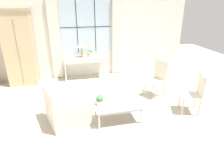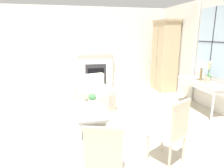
# 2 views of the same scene
# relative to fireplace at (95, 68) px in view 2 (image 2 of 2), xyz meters

# --- Properties ---
(ground_plane) EXTENTS (14.00, 14.00, 0.00)m
(ground_plane) POSITION_rel_fireplace_xyz_m (2.91, -0.42, -0.72)
(ground_plane) COLOR #B2A893
(wall_back_windowed) EXTENTS (7.20, 0.14, 2.80)m
(wall_back_windowed) POSITION_rel_fireplace_xyz_m (2.91, 2.61, 0.69)
(wall_back_windowed) COLOR silver
(wall_back_windowed) RESTS_ON ground_plane
(wall_left) EXTENTS (0.06, 7.20, 2.80)m
(wall_left) POSITION_rel_fireplace_xyz_m (-0.12, 0.18, 0.68)
(wall_left) COLOR silver
(wall_left) RESTS_ON ground_plane
(fireplace) EXTENTS (0.34, 1.28, 2.11)m
(fireplace) POSITION_rel_fireplace_xyz_m (0.00, 0.00, 0.00)
(fireplace) COLOR #2D2D33
(fireplace) RESTS_ON ground_plane
(armoire) EXTENTS (0.93, 0.62, 2.34)m
(armoire) POSITION_rel_fireplace_xyz_m (0.78, 2.25, 0.46)
(armoire) COLOR tan
(armoire) RESTS_ON ground_plane
(console_table) EXTENTS (1.46, 0.50, 0.75)m
(console_table) POSITION_rel_fireplace_xyz_m (2.78, 2.27, -0.05)
(console_table) COLOR silver
(console_table) RESTS_ON ground_plane
(table_lamp) EXTENTS (0.31, 0.31, 0.55)m
(table_lamp) POSITION_rel_fireplace_xyz_m (2.68, 2.28, 0.46)
(table_lamp) COLOR #9E7F47
(table_lamp) RESTS_ON console_table
(potted_orchid) EXTENTS (0.18, 0.14, 0.54)m
(potted_orchid) POSITION_rel_fireplace_xyz_m (2.94, 2.29, 0.22)
(potted_orchid) COLOR tan
(potted_orchid) RESTS_ON console_table
(armchair_upholstered) EXTENTS (1.01, 1.03, 0.86)m
(armchair_upholstered) POSITION_rel_fireplace_xyz_m (2.05, -0.36, -0.44)
(armchair_upholstered) COLOR beige
(armchair_upholstered) RESTS_ON ground_plane
(side_chair_wooden) EXTENTS (0.60, 0.60, 1.02)m
(side_chair_wooden) POSITION_rel_fireplace_xyz_m (4.63, 0.44, -0.15)
(side_chair_wooden) COLOR white
(side_chair_wooden) RESTS_ON ground_plane
(accent_chair_wooden) EXTENTS (0.56, 0.56, 0.98)m
(accent_chair_wooden) POSITION_rel_fireplace_xyz_m (5.07, -0.65, -0.17)
(accent_chair_wooden) COLOR white
(accent_chair_wooden) RESTS_ON ground_plane
(coffee_table) EXTENTS (1.04, 0.58, 0.41)m
(coffee_table) POSITION_rel_fireplace_xyz_m (3.19, -0.58, -0.36)
(coffee_table) COLOR silver
(coffee_table) RESTS_ON ground_plane
(potted_plant_small) EXTENTS (0.17, 0.17, 0.23)m
(potted_plant_small) POSITION_rel_fireplace_xyz_m (2.80, -0.49, -0.20)
(potted_plant_small) COLOR #BCB7AD
(potted_plant_small) RESTS_ON coffee_table
(pillar_candle) EXTENTS (0.11, 0.11, 0.11)m
(pillar_candle) POSITION_rel_fireplace_xyz_m (3.53, -0.66, -0.27)
(pillar_candle) COLOR silver
(pillar_candle) RESTS_ON coffee_table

